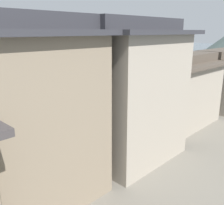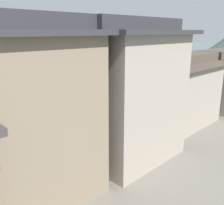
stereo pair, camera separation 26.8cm
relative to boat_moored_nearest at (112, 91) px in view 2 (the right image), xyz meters
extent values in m
cube|color=brown|center=(0.00, 0.00, -0.03)|extent=(3.17, 5.53, 0.21)
cube|color=brown|center=(1.12, -2.45, 0.18)|extent=(0.87, 0.66, 0.19)
cube|color=brown|center=(-1.12, 2.45, 0.18)|extent=(0.87, 0.66, 0.19)
cube|color=brown|center=(0.36, 0.17, 0.12)|extent=(2.24, 4.74, 0.08)
cube|color=brown|center=(-0.36, -0.17, 0.12)|extent=(2.24, 4.74, 0.08)
cube|color=#423328|center=(11.06, -15.39, -0.01)|extent=(1.55, 5.56, 0.24)
cube|color=#423328|center=(11.40, -12.81, 0.21)|extent=(0.79, 0.46, 0.21)
cube|color=#423328|center=(10.72, -17.96, 0.21)|extent=(0.79, 0.46, 0.21)
cube|color=#423328|center=(10.69, -15.34, 0.15)|extent=(0.73, 4.97, 0.08)
cube|color=#423328|center=(11.44, -15.44, 0.15)|extent=(0.73, 4.97, 0.08)
cube|color=#423328|center=(10.54, 6.53, 0.01)|extent=(0.90, 4.34, 0.28)
cube|color=#423328|center=(10.54, 8.55, 0.27)|extent=(0.81, 0.36, 0.25)
cube|color=#423328|center=(10.54, 4.50, 0.27)|extent=(0.81, 0.36, 0.25)
cube|color=#423328|center=(10.13, 6.53, 0.19)|extent=(0.08, 3.84, 0.08)
cube|color=#423328|center=(10.95, 6.53, 0.19)|extent=(0.08, 3.84, 0.08)
ellipsoid|color=#4C6B42|center=(10.54, 6.53, 0.37)|extent=(0.81, 1.13, 0.45)
cube|color=#423328|center=(4.79, 26.74, -0.03)|extent=(5.12, 3.18, 0.21)
cube|color=#423328|center=(2.60, 27.74, 0.17)|extent=(0.76, 1.09, 0.19)
cube|color=#423328|center=(4.56, 26.25, 0.12)|extent=(4.22, 2.00, 0.08)
cube|color=#423328|center=(5.01, 27.22, 0.12)|extent=(4.22, 2.00, 0.08)
ellipsoid|color=olive|center=(4.79, 26.74, 0.36)|extent=(1.74, 1.54, 0.57)
cube|color=#7F705B|center=(16.09, -21.53, 4.71)|extent=(4.76, 5.50, 7.80)
cube|color=brown|center=(13.36, -21.53, 3.41)|extent=(0.70, 5.50, 0.16)
cube|color=brown|center=(13.36, -21.53, 6.01)|extent=(0.70, 5.50, 0.16)
cube|color=#2D2D33|center=(16.09, -21.53, 8.73)|extent=(5.66, 6.40, 0.24)
cube|color=#2D2D33|center=(16.09, -21.53, 9.20)|extent=(2.86, 6.40, 0.70)
cube|color=gray|center=(16.30, -15.04, 4.71)|extent=(5.17, 6.17, 7.80)
cube|color=gray|center=(13.36, -15.04, 3.41)|extent=(0.70, 6.17, 0.16)
cube|color=gray|center=(13.36, -15.04, 6.01)|extent=(0.70, 6.17, 0.16)
cube|color=#2D2D33|center=(16.30, -15.04, 8.73)|extent=(6.07, 7.07, 0.24)
cube|color=#2D2D33|center=(16.30, -15.04, 9.20)|extent=(3.10, 7.07, 0.70)
cube|color=gray|center=(15.81, -7.42, 3.41)|extent=(4.21, 7.07, 5.20)
cube|color=gray|center=(13.36, -7.42, 3.41)|extent=(0.70, 7.07, 0.16)
cube|color=#4C4238|center=(15.81, -7.42, 6.13)|extent=(5.11, 7.97, 0.24)
cube|color=#4C4238|center=(15.81, -7.42, 6.60)|extent=(2.53, 7.97, 0.70)
cube|color=gray|center=(15.92, 0.29, 3.41)|extent=(4.41, 5.95, 5.20)
cube|color=gray|center=(13.36, 0.29, 3.41)|extent=(0.70, 5.95, 0.16)
cube|color=#4C4238|center=(15.92, 0.29, 6.13)|extent=(5.31, 6.85, 0.24)
cube|color=#4C4238|center=(15.92, 0.29, 6.60)|extent=(2.65, 6.85, 0.70)
cylinder|color=#473828|center=(13.00, -22.14, 1.21)|extent=(0.20, 0.20, 0.80)
cylinder|color=#473828|center=(13.00, -11.19, 1.28)|extent=(0.20, 0.20, 0.94)
camera|label=1|loc=(26.50, -27.01, 8.77)|focal=40.80mm
camera|label=2|loc=(26.69, -26.82, 8.77)|focal=40.80mm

